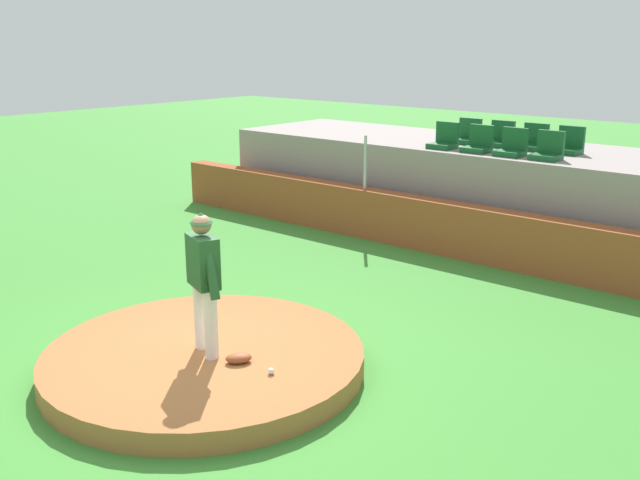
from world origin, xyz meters
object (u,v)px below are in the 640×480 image
(stadium_chair_0, at_px, (444,140))
(stadium_chair_1, at_px, (478,144))
(stadium_chair_6, at_px, (533,142))
(stadium_chair_5, at_px, (500,138))
(pitcher, at_px, (204,273))
(stadium_chair_3, at_px, (548,151))
(stadium_chair_7, at_px, (569,145))
(baseball, at_px, (271,371))
(stadium_chair_2, at_px, (512,147))
(fielding_glove, at_px, (239,358))
(stadium_chair_4, at_px, (468,136))

(stadium_chair_0, relative_size, stadium_chair_1, 1.00)
(stadium_chair_0, height_order, stadium_chair_6, same)
(stadium_chair_0, bearing_deg, stadium_chair_5, -127.82)
(pitcher, relative_size, stadium_chair_5, 3.40)
(pitcher, distance_m, stadium_chair_3, 7.23)
(stadium_chair_6, bearing_deg, stadium_chair_7, 179.62)
(baseball, xyz_separation_m, stadium_chair_0, (-2.13, 7.05, 1.62))
(stadium_chair_1, xyz_separation_m, stadium_chair_2, (0.68, -0.00, 0.00))
(stadium_chair_0, height_order, stadium_chair_5, same)
(stadium_chair_3, bearing_deg, stadium_chair_0, 0.23)
(fielding_glove, relative_size, stadium_chair_4, 0.60)
(fielding_glove, distance_m, stadium_chair_2, 7.25)
(stadium_chair_2, xyz_separation_m, stadium_chair_6, (-0.00, 0.91, 0.00))
(stadium_chair_1, height_order, stadium_chair_6, same)
(stadium_chair_0, distance_m, stadium_chair_5, 1.16)
(stadium_chair_1, distance_m, stadium_chair_2, 0.68)
(fielding_glove, distance_m, stadium_chair_4, 8.28)
(baseball, xyz_separation_m, stadium_chair_3, (-0.04, 7.05, 1.62))
(stadium_chair_6, bearing_deg, fielding_glove, 91.62)
(stadium_chair_4, bearing_deg, baseball, 104.98)
(stadium_chair_2, distance_m, stadium_chair_7, 1.14)
(stadium_chair_4, relative_size, stadium_chair_7, 1.00)
(stadium_chair_1, relative_size, stadium_chair_2, 1.00)
(fielding_glove, relative_size, stadium_chair_7, 0.60)
(fielding_glove, xyz_separation_m, stadium_chair_7, (0.47, 7.97, 1.60))
(stadium_chair_0, bearing_deg, stadium_chair_7, -156.79)
(stadium_chair_5, distance_m, stadium_chair_6, 0.70)
(stadium_chair_4, bearing_deg, stadium_chair_3, 157.12)
(stadium_chair_1, relative_size, stadium_chair_6, 1.00)
(stadium_chair_5, bearing_deg, fielding_glove, 96.61)
(stadium_chair_2, height_order, stadium_chair_3, same)
(stadium_chair_3, distance_m, stadium_chair_5, 1.65)
(stadium_chair_0, distance_m, stadium_chair_2, 1.41)
(baseball, height_order, fielding_glove, fielding_glove)
(stadium_chair_6, bearing_deg, baseball, 95.15)
(fielding_glove, bearing_deg, pitcher, -47.28)
(baseball, bearing_deg, stadium_chair_2, 95.78)
(baseball, xyz_separation_m, fielding_glove, (-0.49, -0.02, 0.02))
(stadium_chair_0, height_order, stadium_chair_7, same)
(pitcher, bearing_deg, stadium_chair_5, 113.12)
(stadium_chair_1, relative_size, stadium_chair_5, 1.00)
(stadium_chair_2, relative_size, stadium_chair_3, 1.00)
(stadium_chair_7, bearing_deg, fielding_glove, 86.64)
(pitcher, bearing_deg, baseball, 24.65)
(stadium_chair_5, bearing_deg, stadium_chair_0, 52.18)
(stadium_chair_1, bearing_deg, stadium_chair_6, -126.57)
(pitcher, bearing_deg, stadium_chair_4, 118.14)
(baseball, xyz_separation_m, stadium_chair_1, (-1.39, 7.04, 1.62))
(stadium_chair_7, bearing_deg, stadium_chair_4, 0.38)
(stadium_chair_1, bearing_deg, stadium_chair_2, 179.85)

